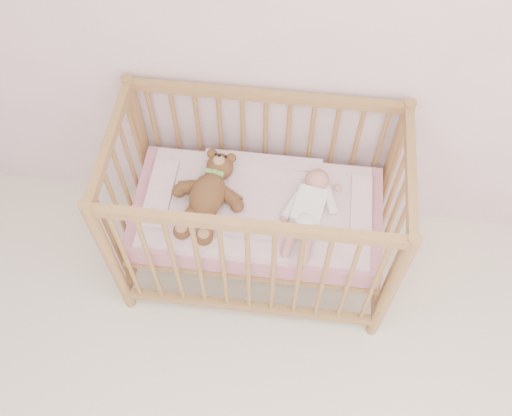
# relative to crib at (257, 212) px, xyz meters

# --- Properties ---
(wall_back) EXTENTS (4.00, 0.02, 2.70)m
(wall_back) POSITION_rel_crib_xyz_m (0.19, 0.40, 0.85)
(wall_back) COLOR white
(wall_back) RESTS_ON floor
(crib) EXTENTS (1.36, 0.76, 1.00)m
(crib) POSITION_rel_crib_xyz_m (0.00, 0.00, 0.00)
(crib) COLOR #A17044
(crib) RESTS_ON floor
(mattress) EXTENTS (1.22, 0.62, 0.13)m
(mattress) POSITION_rel_crib_xyz_m (0.00, 0.00, -0.01)
(mattress) COLOR pink
(mattress) RESTS_ON crib
(blanket) EXTENTS (1.10, 0.58, 0.06)m
(blanket) POSITION_rel_crib_xyz_m (0.00, 0.00, 0.06)
(blanket) COLOR pink
(blanket) RESTS_ON mattress
(baby) EXTENTS (0.35, 0.57, 0.13)m
(baby) POSITION_rel_crib_xyz_m (0.25, -0.02, 0.14)
(baby) COLOR white
(baby) RESTS_ON blanket
(teddy_bear) EXTENTS (0.46, 0.59, 0.15)m
(teddy_bear) POSITION_rel_crib_xyz_m (-0.24, -0.02, 0.15)
(teddy_bear) COLOR brown
(teddy_bear) RESTS_ON blanket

